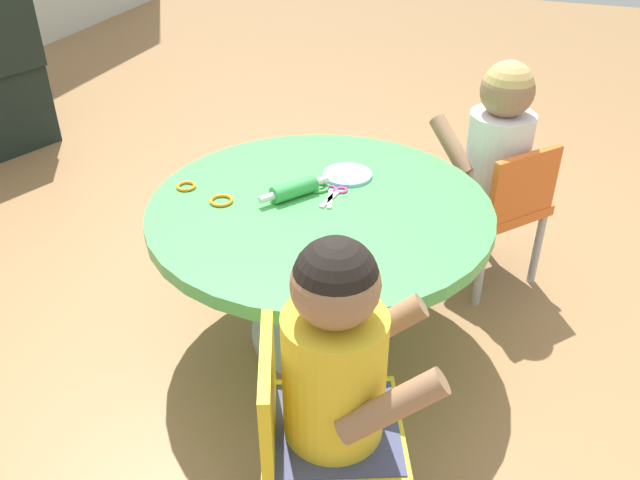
{
  "coord_description": "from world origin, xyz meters",
  "views": [
    {
      "loc": [
        -1.56,
        -0.53,
        1.42
      ],
      "look_at": [
        0.0,
        0.0,
        0.36
      ],
      "focal_mm": 37.26,
      "sensor_mm": 36.0,
      "label": 1
    }
  ],
  "objects_px": {
    "rolling_pin": "(294,189)",
    "craft_scissors": "(333,194)",
    "seated_child_left": "(337,352)",
    "craft_table": "(320,234)",
    "child_chair_right": "(497,205)",
    "child_chair_left": "(317,432)",
    "seated_child_right": "(499,139)"
  },
  "relations": [
    {
      "from": "seated_child_left",
      "to": "rolling_pin",
      "type": "height_order",
      "value": "seated_child_left"
    },
    {
      "from": "child_chair_left",
      "to": "seated_child_left",
      "type": "distance_m",
      "value": 0.23
    },
    {
      "from": "child_chair_left",
      "to": "child_chair_right",
      "type": "distance_m",
      "value": 1.16
    },
    {
      "from": "seated_child_left",
      "to": "child_chair_left",
      "type": "bearing_deg",
      "value": 111.35
    },
    {
      "from": "child_chair_left",
      "to": "seated_child_right",
      "type": "xyz_separation_m",
      "value": [
        1.15,
        -0.22,
        0.23
      ]
    },
    {
      "from": "craft_table",
      "to": "child_chair_left",
      "type": "xyz_separation_m",
      "value": [
        -0.64,
        -0.21,
        -0.08
      ]
    },
    {
      "from": "craft_table",
      "to": "craft_scissors",
      "type": "distance_m",
      "value": 0.13
    },
    {
      "from": "craft_table",
      "to": "craft_scissors",
      "type": "xyz_separation_m",
      "value": [
        0.07,
        -0.02,
        0.1
      ]
    },
    {
      "from": "seated_child_left",
      "to": "child_chair_right",
      "type": "height_order",
      "value": "seated_child_left"
    },
    {
      "from": "craft_table",
      "to": "seated_child_right",
      "type": "height_order",
      "value": "seated_child_right"
    },
    {
      "from": "child_chair_right",
      "to": "rolling_pin",
      "type": "relative_size",
      "value": 2.71
    },
    {
      "from": "rolling_pin",
      "to": "craft_scissors",
      "type": "xyz_separation_m",
      "value": [
        0.05,
        -0.1,
        -0.02
      ]
    },
    {
      "from": "child_chair_left",
      "to": "rolling_pin",
      "type": "distance_m",
      "value": 0.75
    },
    {
      "from": "craft_scissors",
      "to": "seated_child_right",
      "type": "bearing_deg",
      "value": -43.43
    },
    {
      "from": "seated_child_left",
      "to": "child_chair_right",
      "type": "relative_size",
      "value": 0.95
    },
    {
      "from": "child_chair_left",
      "to": "seated_child_left",
      "type": "bearing_deg",
      "value": -68.65
    },
    {
      "from": "seated_child_left",
      "to": "craft_table",
      "type": "bearing_deg",
      "value": 21.79
    },
    {
      "from": "child_chair_right",
      "to": "craft_scissors",
      "type": "relative_size",
      "value": 3.94
    },
    {
      "from": "rolling_pin",
      "to": "seated_child_right",
      "type": "bearing_deg",
      "value": -46.64
    },
    {
      "from": "child_chair_right",
      "to": "child_chair_left",
      "type": "bearing_deg",
      "value": 167.27
    },
    {
      "from": "seated_child_left",
      "to": "seated_child_right",
      "type": "height_order",
      "value": "same"
    },
    {
      "from": "child_chair_left",
      "to": "rolling_pin",
      "type": "xyz_separation_m",
      "value": [
        0.66,
        0.3,
        0.2
      ]
    },
    {
      "from": "craft_table",
      "to": "rolling_pin",
      "type": "height_order",
      "value": "rolling_pin"
    },
    {
      "from": "craft_scissors",
      "to": "craft_table",
      "type": "bearing_deg",
      "value": 165.97
    },
    {
      "from": "seated_child_right",
      "to": "craft_scissors",
      "type": "distance_m",
      "value": 0.61
    },
    {
      "from": "craft_table",
      "to": "rolling_pin",
      "type": "relative_size",
      "value": 5.0
    },
    {
      "from": "seated_child_left",
      "to": "seated_child_right",
      "type": "bearing_deg",
      "value": -9.34
    },
    {
      "from": "child_chair_right",
      "to": "seated_child_right",
      "type": "distance_m",
      "value": 0.23
    },
    {
      "from": "craft_table",
      "to": "craft_scissors",
      "type": "height_order",
      "value": "craft_scissors"
    },
    {
      "from": "craft_scissors",
      "to": "child_chair_left",
      "type": "bearing_deg",
      "value": -164.56
    },
    {
      "from": "seated_child_right",
      "to": "craft_scissors",
      "type": "bearing_deg",
      "value": 136.57
    },
    {
      "from": "rolling_pin",
      "to": "craft_scissors",
      "type": "distance_m",
      "value": 0.12
    }
  ]
}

